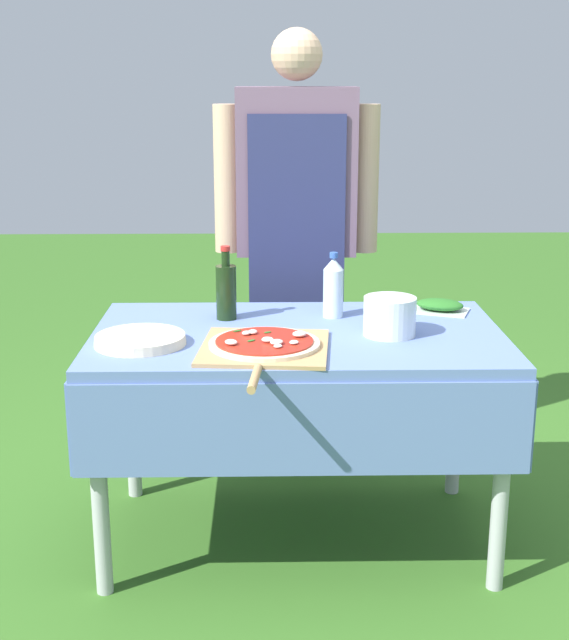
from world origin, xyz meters
The scene contains 9 objects.
ground_plane centered at (0.00, 0.00, 0.00)m, with size 12.00×12.00×0.00m, color #386B23.
prep_table centered at (0.00, 0.00, 0.63)m, with size 1.33×0.79×0.73m.
person_cook centered at (0.02, 0.71, 1.00)m, with size 0.63×0.21×1.69m.
pizza_on_peel centered at (-0.11, -0.19, 0.74)m, with size 0.41×0.58×0.05m.
oil_bottle centered at (-0.23, 0.16, 0.83)m, with size 0.07×0.07×0.25m.
water_bottle centered at (0.13, 0.18, 0.83)m, with size 0.07×0.07×0.22m.
herb_container centered at (0.50, 0.24, 0.75)m, with size 0.22×0.19×0.04m.
mixing_tub centered at (0.29, -0.04, 0.79)m, with size 0.17×0.17×0.12m, color silver.
plate_stack centered at (-0.49, -0.13, 0.74)m, with size 0.28×0.28×0.03m.
Camera 1 is at (-0.10, -2.73, 1.52)m, focal length 50.00 mm.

